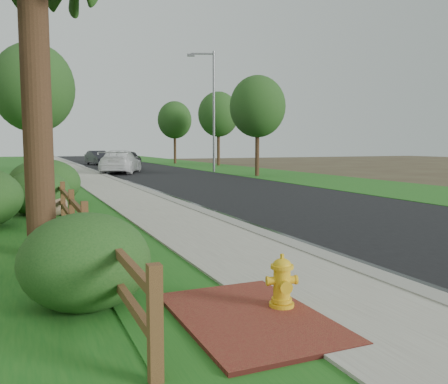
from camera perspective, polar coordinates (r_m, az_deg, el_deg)
name	(u,v)px	position (r m, az deg, el deg)	size (l,w,h in m)	color
ground	(348,281)	(7.72, 14.73, -10.26)	(120.00, 120.00, 0.00)	#3D2F21
road	(137,168)	(41.91, -10.47, 2.83)	(8.00, 90.00, 0.02)	black
curb	(87,169)	(41.19, -16.19, 2.71)	(0.40, 90.00, 0.12)	gray
wet_gutter	(91,169)	(41.24, -15.70, 2.67)	(0.50, 90.00, 0.00)	black
sidewalk	(70,169)	(41.05, -17.99, 2.63)	(2.20, 90.00, 0.10)	gray
grass_strip	(46,170)	(40.93, -20.64, 2.51)	(1.60, 90.00, 0.06)	#1A5919
verge_far	(210,167)	(43.94, -1.65, 3.07)	(6.00, 90.00, 0.04)	#1A5919
brick_patch	(250,320)	(5.78, 3.11, -15.07)	(1.60, 2.40, 0.11)	maroon
ranch_fence	(67,205)	(12.37, -18.37, -1.44)	(0.12, 16.92, 1.10)	#4E301A
fire_hydrant	(282,283)	(5.98, 6.99, -10.79)	(0.44, 0.36, 0.67)	yellow
white_suv	(121,162)	(35.03, -12.32, 3.58)	(2.30, 5.66, 1.64)	white
dark_car_mid	(125,159)	(41.87, -11.78, 3.89)	(1.85, 4.61, 1.57)	black
dark_car_far	(98,158)	(49.42, -14.89, 4.00)	(1.50, 4.31, 1.42)	black
streetlight	(212,104)	(35.69, -1.50, 10.49)	(1.98, 0.88, 8.89)	slate
boulder	(49,205)	(14.61, -20.26, -1.51)	(1.03, 0.77, 0.69)	brown
shrub_a	(85,261)	(6.34, -16.35, -8.02)	(1.66, 1.66, 1.24)	#1C4418
shrub_c	(38,193)	(15.06, -21.48, -0.09)	(1.86, 1.86, 1.35)	#1C4418
shrub_d	(45,183)	(17.14, -20.77, 1.05)	(2.37, 2.37, 1.61)	#1C4418
tree_near_left	(34,88)	(25.78, -21.94, 11.53)	(4.00, 4.00, 7.09)	#352415
tree_near_right	(258,107)	(31.10, 4.05, 10.20)	(3.62, 3.62, 6.51)	#352415
tree_mid_left	(28,99)	(40.91, -22.48, 10.32)	(4.58, 4.58, 8.18)	#352415
tree_mid_right	(218,114)	(46.08, -0.68, 9.32)	(3.93, 3.93, 7.12)	#352415
tree_far_right	(175,120)	(51.16, -5.96, 8.60)	(3.60, 3.60, 6.64)	#352415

